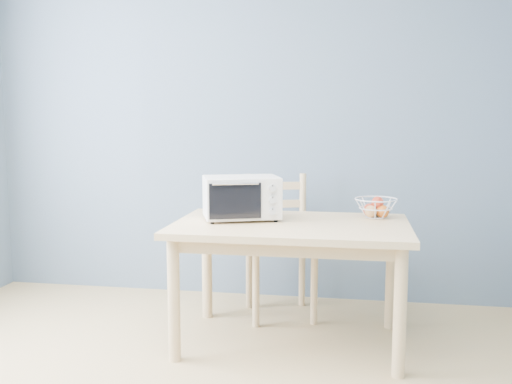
% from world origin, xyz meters
% --- Properties ---
extents(room, '(4.01, 4.51, 2.61)m').
position_xyz_m(room, '(0.00, 0.00, 1.30)').
color(room, tan).
rests_on(room, ground).
extents(dining_table, '(1.40, 0.90, 0.75)m').
position_xyz_m(dining_table, '(0.47, 1.31, 0.65)').
color(dining_table, '#E1BE87').
rests_on(dining_table, ground).
extents(toaster_oven, '(0.53, 0.46, 0.27)m').
position_xyz_m(toaster_oven, '(0.13, 1.37, 0.89)').
color(toaster_oven, silver).
rests_on(toaster_oven, dining_table).
extents(fruit_basket, '(0.29, 0.29, 0.14)m').
position_xyz_m(fruit_basket, '(0.97, 1.58, 0.82)').
color(fruit_basket, silver).
rests_on(fruit_basket, dining_table).
extents(dining_chair, '(0.57, 0.57, 0.98)m').
position_xyz_m(dining_chair, '(0.33, 1.84, 0.48)').
color(dining_chair, '#E1BE87').
rests_on(dining_chair, ground).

